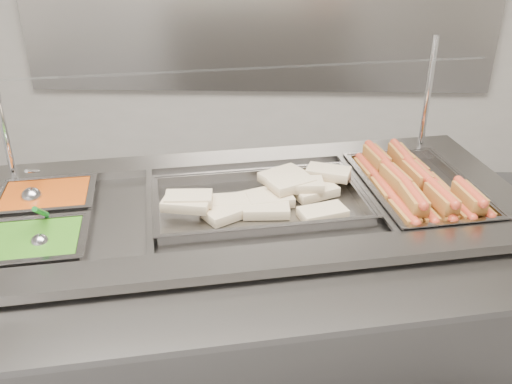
{
  "coord_description": "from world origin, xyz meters",
  "views": [
    {
      "loc": [
        0.09,
        -1.21,
        1.73
      ],
      "look_at": [
        0.04,
        0.41,
        0.89
      ],
      "focal_mm": 40.0,
      "sensor_mm": 36.0,
      "label": 1
    }
  ],
  "objects_px": {
    "steam_counter": "(243,307)",
    "pan_hotdogs": "(417,195)",
    "sneeze_guard": "(230,74)",
    "serving_spoon": "(40,237)",
    "pan_wraps": "(259,205)",
    "ladle": "(32,196)"
  },
  "relations": [
    {
      "from": "steam_counter",
      "to": "sneeze_guard",
      "type": "height_order",
      "value": "sneeze_guard"
    },
    {
      "from": "steam_counter",
      "to": "sneeze_guard",
      "type": "xyz_separation_m",
      "value": [
        -0.04,
        0.21,
        0.79
      ]
    },
    {
      "from": "sneeze_guard",
      "to": "pan_hotdogs",
      "type": "relative_size",
      "value": 2.76
    },
    {
      "from": "sneeze_guard",
      "to": "pan_hotdogs",
      "type": "xyz_separation_m",
      "value": [
        0.64,
        -0.09,
        -0.39
      ]
    },
    {
      "from": "steam_counter",
      "to": "pan_wraps",
      "type": "height_order",
      "value": "pan_wraps"
    },
    {
      "from": "pan_hotdogs",
      "to": "serving_spoon",
      "type": "bearing_deg",
      "value": -161.48
    },
    {
      "from": "steam_counter",
      "to": "sneeze_guard",
      "type": "relative_size",
      "value": 1.2
    },
    {
      "from": "steam_counter",
      "to": "pan_wraps",
      "type": "relative_size",
      "value": 2.69
    },
    {
      "from": "pan_hotdogs",
      "to": "serving_spoon",
      "type": "xyz_separation_m",
      "value": [
        -1.15,
        -0.38,
        0.05
      ]
    },
    {
      "from": "steam_counter",
      "to": "pan_hotdogs",
      "type": "height_order",
      "value": "pan_hotdogs"
    },
    {
      "from": "sneeze_guard",
      "to": "serving_spoon",
      "type": "relative_size",
      "value": 9.47
    },
    {
      "from": "pan_hotdogs",
      "to": "sneeze_guard",
      "type": "bearing_deg",
      "value": 172.35
    },
    {
      "from": "sneeze_guard",
      "to": "serving_spoon",
      "type": "bearing_deg",
      "value": -137.44
    },
    {
      "from": "pan_hotdogs",
      "to": "pan_wraps",
      "type": "relative_size",
      "value": 0.81
    },
    {
      "from": "serving_spoon",
      "to": "pan_wraps",
      "type": "bearing_deg",
      "value": 24.14
    },
    {
      "from": "pan_wraps",
      "to": "steam_counter",
      "type": "bearing_deg",
      "value": -168.37
    },
    {
      "from": "sneeze_guard",
      "to": "serving_spoon",
      "type": "height_order",
      "value": "sneeze_guard"
    },
    {
      "from": "pan_wraps",
      "to": "serving_spoon",
      "type": "xyz_separation_m",
      "value": [
        -0.61,
        -0.27,
        0.04
      ]
    },
    {
      "from": "ladle",
      "to": "pan_wraps",
      "type": "bearing_deg",
      "value": 1.68
    },
    {
      "from": "steam_counter",
      "to": "pan_hotdogs",
      "type": "distance_m",
      "value": 0.72
    },
    {
      "from": "sneeze_guard",
      "to": "pan_wraps",
      "type": "bearing_deg",
      "value": -63.03
    },
    {
      "from": "steam_counter",
      "to": "ladle",
      "type": "relative_size",
      "value": 10.19
    }
  ]
}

